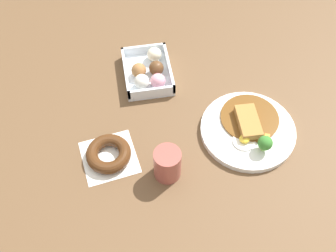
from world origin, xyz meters
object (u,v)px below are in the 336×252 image
Objects in this scene: curry_plate at (249,129)px; chocolate_ring_donut at (109,154)px; donut_box at (149,72)px; coffee_mug at (167,164)px.

chocolate_ring_donut is at bearing 92.56° from curry_plate.
curry_plate is 1.41× the size of donut_box.
chocolate_ring_donut is 0.17m from coffee_mug.
chocolate_ring_donut is 1.72× the size of coffee_mug.
donut_box is (0.25, 0.25, 0.01)m from curry_plate.
curry_plate is at bearing -135.69° from donut_box.
donut_box is 1.16× the size of chocolate_ring_donut.
coffee_mug reaches higher than curry_plate.
coffee_mug is at bearing 110.27° from curry_plate.
donut_box is 2.00× the size of coffee_mug.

